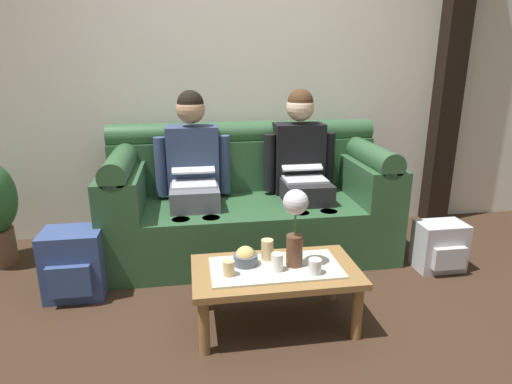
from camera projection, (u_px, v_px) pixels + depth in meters
The scene contains 15 objects.
ground_plane at pixel (280, 338), 2.32m from camera, with size 14.00×14.00×0.00m, color #382619.
back_wall_patterned at pixel (239, 57), 3.50m from camera, with size 6.00×0.12×2.90m, color silver.
timber_pillar at pixel (451, 57), 3.66m from camera, with size 0.20×0.20×2.90m, color black.
couch at pixel (249, 204), 3.31m from camera, with size 2.09×0.88×0.96m.
person_left at pixel (193, 170), 3.17m from camera, with size 0.56×0.67×1.22m.
person_right at pixel (302, 165), 3.29m from camera, with size 0.56×0.67×1.22m.
coffee_table at pixel (275, 276), 2.36m from camera, with size 0.90×0.50×0.35m.
flower_vase at pixel (295, 220), 2.29m from camera, with size 0.13×0.13×0.43m.
snack_bowl at pixel (245, 257), 2.36m from camera, with size 0.13×0.13×0.11m.
cup_near_left at pixel (229, 268), 2.24m from camera, with size 0.06×0.06×0.08m, color #DBB77A.
cup_near_right at pixel (267, 250), 2.42m from camera, with size 0.07×0.07×0.12m, color #DBB77A.
cup_far_center at pixel (277, 262), 2.29m from camera, with size 0.06×0.06×0.10m, color white.
cup_far_left at pixel (315, 266), 2.26m from camera, with size 0.07×0.07×0.08m, color silver.
backpack_right at pixel (440, 247), 3.05m from camera, with size 0.33×0.27×0.34m.
backpack_left at pixel (74, 264), 2.69m from camera, with size 0.36×0.32×0.43m.
Camera 1 is at (-0.44, -1.94, 1.43)m, focal length 30.40 mm.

